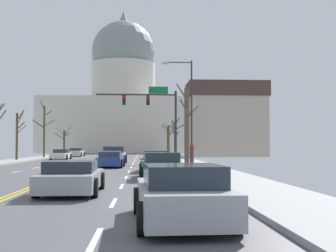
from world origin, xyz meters
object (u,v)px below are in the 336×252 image
object	(u,v)px
signal_gantry	(154,108)
sedan_oncoming_00	(61,155)
pedestrian_00	(192,152)
sedan_near_02	(157,162)
sedan_near_01	(111,160)
pickup_truck_near_00	(114,156)
sedan_near_03	(161,166)
street_lamp_right	(188,103)
sedan_oncoming_01	(76,152)
sedan_near_05	(181,195)
sedan_near_04	(72,177)

from	to	relation	value
signal_gantry	sedan_oncoming_00	size ratio (longest dim) A/B	1.76
pedestrian_00	sedan_near_02	bearing A→B (deg)	-109.71
sedan_near_01	sedan_oncoming_00	size ratio (longest dim) A/B	1.00
sedan_near_01	pedestrian_00	bearing A→B (deg)	26.57
pickup_truck_near_00	sedan_near_03	size ratio (longest dim) A/B	1.23
pedestrian_00	signal_gantry	bearing A→B (deg)	113.01
signal_gantry	street_lamp_right	world-z (taller)	street_lamp_right
sedan_oncoming_00	sedan_oncoming_01	distance (m)	13.85
street_lamp_right	sedan_oncoming_01	xyz separation A→B (m)	(-13.26, 32.05, -4.41)
sedan_oncoming_00	pedestrian_00	size ratio (longest dim) A/B	2.56
street_lamp_right	sedan_near_05	bearing A→B (deg)	-95.98
sedan_near_02	sedan_oncoming_00	distance (m)	27.10
sedan_near_02	sedan_oncoming_01	bearing A→B (deg)	105.28
street_lamp_right	sedan_near_03	bearing A→B (deg)	-101.64
signal_gantry	sedan_near_05	xyz separation A→B (m)	(-0.27, -34.94, -4.70)
sedan_near_04	sedan_near_01	bearing A→B (deg)	89.74
street_lamp_right	pedestrian_00	xyz separation A→B (m)	(0.52, 2.00, -3.87)
sedan_near_01	street_lamp_right	bearing A→B (deg)	11.68
sedan_near_05	pickup_truck_near_00	bearing A→B (deg)	96.23
sedan_near_05	signal_gantry	bearing A→B (deg)	89.55
sedan_near_02	sedan_near_04	world-z (taller)	sedan_near_02
sedan_oncoming_01	sedan_near_03	bearing A→B (deg)	-76.66
sedan_near_03	sedan_oncoming_00	world-z (taller)	sedan_near_03
sedan_near_02	sedan_near_05	bearing A→B (deg)	-90.24
sedan_near_04	sedan_oncoming_00	world-z (taller)	sedan_oncoming_00
signal_gantry	sedan_near_03	size ratio (longest dim) A/B	1.71
sedan_near_01	sedan_near_05	bearing A→B (deg)	-82.60
sedan_near_02	sedan_near_03	xyz separation A→B (m)	(0.01, -5.94, 0.00)
sedan_near_05	pedestrian_00	size ratio (longest dim) A/B	2.54
pickup_truck_near_00	sedan_near_04	xyz separation A→B (m)	(0.11, -24.92, -0.15)
signal_gantry	sedan_near_04	xyz separation A→B (m)	(-3.57, -28.64, -4.75)
street_lamp_right	sedan_oncoming_01	bearing A→B (deg)	112.48
street_lamp_right	sedan_oncoming_00	xyz separation A→B (m)	(-13.02, 18.21, -4.44)
sedan_near_05	pedestrian_00	world-z (taller)	pedestrian_00
pickup_truck_near_00	sedan_near_02	bearing A→B (deg)	-73.92
signal_gantry	sedan_near_03	bearing A→B (deg)	-90.49
sedan_near_01	pedestrian_00	distance (m)	7.24
signal_gantry	sedan_near_02	bearing A→B (deg)	-90.70
sedan_near_01	sedan_near_05	size ratio (longest dim) A/B	1.00
signal_gantry	pickup_truck_near_00	world-z (taller)	signal_gantry
sedan_oncoming_00	pedestrian_00	xyz separation A→B (m)	(13.54, -16.20, 0.57)
pickup_truck_near_00	sedan_near_04	distance (m)	24.92
signal_gantry	pedestrian_00	distance (m)	8.67
sedan_near_01	sedan_near_03	xyz separation A→B (m)	(3.30, -11.55, 0.07)
signal_gantry	sedan_near_01	size ratio (longest dim) A/B	1.76
signal_gantry	sedan_near_01	xyz separation A→B (m)	(-3.49, -10.22, -4.75)
sedan_near_03	street_lamp_right	bearing A→B (deg)	78.36
sedan_near_02	sedan_near_03	distance (m)	5.94
street_lamp_right	sedan_near_03	size ratio (longest dim) A/B	1.77
sedan_near_03	sedan_near_04	xyz separation A→B (m)	(-3.38, -6.88, -0.07)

